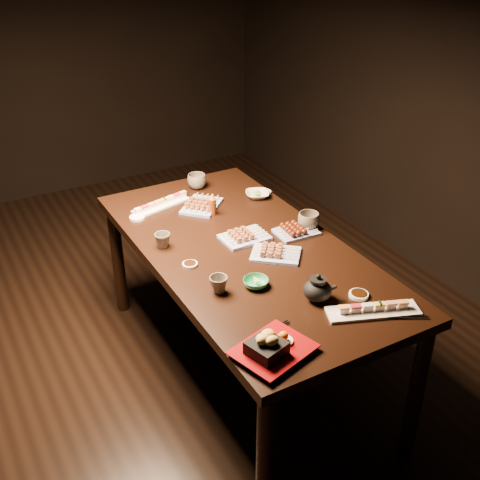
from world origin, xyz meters
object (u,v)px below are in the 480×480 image
yakitori_plate_right (276,250)px  teapot (318,287)px  teacup_near_left (219,285)px  teacup_mid_right (309,221)px  sushi_platter_near (373,308)px  condiment_bottle (212,204)px  teacup_far_left (163,240)px  dining_table (245,311)px  teacup_far_right (197,181)px  edamame_bowl_cream (257,195)px  yakitori_plate_left (201,202)px  yakitori_plate_center (245,234)px  sushi_platter_far (161,203)px  edamame_bowl_green (256,283)px  tempura_tray (273,342)px

yakitori_plate_right → teapot: 0.39m
teacup_near_left → teacup_mid_right: size_ratio=0.73×
sushi_platter_near → teapot: 0.24m
teacup_near_left → condiment_bottle: 0.73m
teacup_near_left → teacup_far_left: 0.48m
dining_table → teacup_far_right: bearing=86.3°
dining_table → edamame_bowl_cream: (0.34, 0.46, 0.39)m
sushi_platter_near → dining_table: bearing=126.4°
yakitori_plate_left → edamame_bowl_cream: size_ratio=1.82×
dining_table → teacup_far_left: size_ratio=23.40×
sushi_platter_near → teacup_near_left: bearing=158.3°
sushi_platter_near → yakitori_plate_center: bearing=121.8°
sushi_platter_near → yakitori_plate_right: size_ratio=1.68×
yakitori_plate_center → teacup_mid_right: size_ratio=2.08×
yakitori_plate_center → sushi_platter_far: bearing=111.4°
teacup_mid_right → teacup_far_left: 0.75m
edamame_bowl_cream → condiment_bottle: (-0.32, -0.07, 0.05)m
edamame_bowl_green → teacup_near_left: (-0.16, 0.04, 0.02)m
sushi_platter_far → yakitori_plate_left: 0.22m
yakitori_plate_right → edamame_bowl_green: yakitori_plate_right is taller
edamame_bowl_cream → yakitori_plate_right: bearing=-113.1°
teacup_far_left → edamame_bowl_cream: bearing=20.6°
tempura_tray → edamame_bowl_green: bearing=51.6°
teacup_far_right → teacup_near_left: bearing=-110.8°
yakitori_plate_center → teacup_far_left: teacup_far_left is taller
sushi_platter_far → yakitori_plate_center: (0.22, -0.54, 0.01)m
yakitori_plate_center → edamame_bowl_cream: size_ratio=1.74×
sushi_platter_near → yakitori_plate_left: size_ratio=1.59×
edamame_bowl_cream → teacup_far_right: (-0.24, 0.28, 0.03)m
tempura_tray → teacup_mid_right: size_ratio=2.57×
edamame_bowl_cream → yakitori_plate_center: bearing=-128.2°
yakitori_plate_center → dining_table: bearing=-119.1°
teacup_mid_right → teapot: 0.63m
teapot → edamame_bowl_green: bearing=157.4°
sushi_platter_near → edamame_bowl_cream: (0.15, 1.17, -0.01)m
sushi_platter_far → edamame_bowl_green: sushi_platter_far is taller
condiment_bottle → yakitori_plate_left: bearing=97.0°
dining_table → sushi_platter_far: size_ratio=5.35×
teacup_near_left → condiment_bottle: (0.31, 0.66, 0.02)m
tempura_tray → condiment_bottle: condiment_bottle is taller
yakitori_plate_left → teacup_near_left: teacup_near_left is taller
sushi_platter_near → yakitori_plate_right: bearing=121.2°
teacup_far_left → teapot: bearing=-61.6°
tempura_tray → teacup_far_left: tempura_tray is taller
yakitori_plate_center → yakitori_plate_right: 0.22m
teacup_far_left → yakitori_plate_center: bearing=-18.0°
teacup_mid_right → condiment_bottle: condiment_bottle is taller
yakitori_plate_right → yakitori_plate_left: size_ratio=0.95×
yakitori_plate_right → teacup_far_right: bearing=129.1°
yakitori_plate_right → teacup_near_left: bearing=-120.4°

